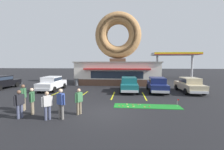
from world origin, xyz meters
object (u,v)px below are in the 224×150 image
at_px(pedestrian_hooded_kid, 47,104).
at_px(pedestrian_beanie_man, 61,102).
at_px(car_champagne, 189,84).
at_px(pedestrian_crossing_woman, 19,103).
at_px(car_black, 2,82).
at_px(pedestrian_blue_sweater_man, 23,96).
at_px(golf_ball, 140,105).
at_px(trash_bin, 77,82).
at_px(putting_flag_pin, 178,101).
at_px(pedestrian_leather_jacket_man, 79,100).
at_px(car_navy, 157,84).
at_px(car_white, 52,83).
at_px(pedestrian_clipboard_woman, 32,100).
at_px(car_teal, 129,84).

distance_m(pedestrian_hooded_kid, pedestrian_beanie_man, 0.73).
bearing_deg(car_champagne, pedestrian_crossing_woman, -145.12).
height_order(car_black, pedestrian_blue_sweater_man, pedestrian_blue_sweater_man).
bearing_deg(pedestrian_beanie_man, car_champagne, 40.25).
height_order(golf_ball, trash_bin, trash_bin).
xyz_separation_m(putting_flag_pin, trash_bin, (-10.69, 9.41, 0.06)).
bearing_deg(pedestrian_leather_jacket_man, trash_bin, 109.61).
distance_m(car_navy, pedestrian_crossing_woman, 12.83).
height_order(car_black, pedestrian_crossing_woman, pedestrian_crossing_woman).
distance_m(golf_ball, car_navy, 6.01).
xyz_separation_m(car_navy, trash_bin, (-10.33, 3.77, -0.37)).
distance_m(car_black, pedestrian_leather_jacket_man, 14.76).
bearing_deg(car_white, pedestrian_crossing_woman, -73.40).
bearing_deg(pedestrian_clipboard_woman, pedestrian_leather_jacket_man, 4.44).
xyz_separation_m(car_champagne, car_navy, (-3.42, -0.09, 0.00)).
height_order(pedestrian_clipboard_woman, pedestrian_crossing_woman, pedestrian_crossing_woman).
distance_m(golf_ball, car_teal, 5.56).
xyz_separation_m(golf_ball, car_black, (-16.30, 5.75, 0.82)).
bearing_deg(pedestrian_blue_sweater_man, pedestrian_leather_jacket_man, -5.85).
distance_m(car_navy, pedestrian_blue_sweater_man, 12.54).
height_order(car_teal, pedestrian_beanie_man, pedestrian_beanie_man).
height_order(pedestrian_hooded_kid, pedestrian_beanie_man, pedestrian_beanie_man).
height_order(pedestrian_hooded_kid, trash_bin, pedestrian_hooded_kid).
distance_m(car_teal, car_navy, 3.05).
height_order(golf_ball, pedestrian_crossing_woman, pedestrian_crossing_woman).
height_order(putting_flag_pin, pedestrian_beanie_man, pedestrian_beanie_man).
xyz_separation_m(pedestrian_leather_jacket_man, pedestrian_clipboard_woman, (-2.88, -0.22, 0.01)).
height_order(car_white, pedestrian_hooded_kid, car_white).
relative_size(car_navy, pedestrian_hooded_kid, 2.91).
distance_m(car_black, pedestrian_beanie_man, 14.65).
height_order(car_white, pedestrian_beanie_man, pedestrian_beanie_man).
height_order(car_teal, pedestrian_hooded_kid, car_teal).
xyz_separation_m(golf_ball, car_navy, (2.26, 5.51, 0.82)).
distance_m(car_black, car_navy, 18.57).
bearing_deg(pedestrian_clipboard_woman, pedestrian_blue_sweater_man, 148.57).
xyz_separation_m(putting_flag_pin, car_black, (-18.93, 5.87, 0.43)).
xyz_separation_m(putting_flag_pin, car_navy, (-0.36, 5.64, 0.43)).
distance_m(car_black, car_white, 6.64).
relative_size(pedestrian_leather_jacket_man, pedestrian_beanie_man, 0.93).
bearing_deg(golf_ball, car_teal, 98.18).
xyz_separation_m(pedestrian_hooded_kid, pedestrian_beanie_man, (0.70, 0.18, 0.08)).
bearing_deg(car_champagne, putting_flag_pin, -118.11).
bearing_deg(pedestrian_clipboard_woman, pedestrian_beanie_man, -16.65).
relative_size(car_black, pedestrian_crossing_woman, 2.83).
xyz_separation_m(car_teal, pedestrian_hooded_kid, (-4.60, -8.81, 0.00)).
bearing_deg(putting_flag_pin, pedestrian_clipboard_woman, -165.67).
bearing_deg(car_navy, pedestrian_hooded_kid, -130.77).
bearing_deg(pedestrian_crossing_woman, trash_bin, 94.49).
xyz_separation_m(putting_flag_pin, pedestrian_crossing_woman, (-9.70, -3.16, 0.46)).
xyz_separation_m(car_white, pedestrian_hooded_kid, (4.29, -8.79, 0.00)).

